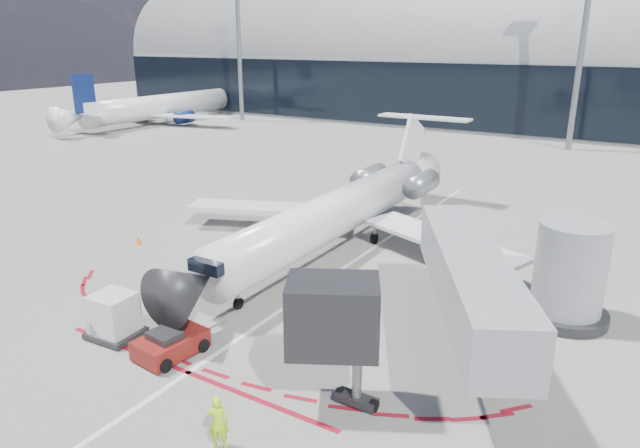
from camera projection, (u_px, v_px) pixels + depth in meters
The scene contains 13 objects.
ground at pixel (332, 276), 32.20m from camera, with size 260.00×260.00×0.00m, color slate.
apron_centerline at pixel (349, 264), 33.82m from camera, with size 0.25×40.00×0.01m, color silver.
apron_stop_bar at pixel (188, 373), 22.87m from camera, with size 14.00×0.25×0.01m, color maroon.
terminal_building at pixel (558, 69), 82.30m from camera, with size 150.00×24.15×24.00m.
jet_bridge at pixel (498, 282), 23.98m from camera, with size 10.03×15.20×4.90m.
light_mast_west at pixel (239, 40), 89.54m from camera, with size 0.70×0.70×25.00m, color gray.
light_mast_centre at pixel (583, 41), 64.81m from camera, with size 0.70×0.70×25.00m, color gray.
regional_jet at pixel (344, 209), 36.21m from camera, with size 23.82×29.37×7.36m.
pushback_tug at pixel (170, 344), 24.01m from camera, with size 2.23×4.66×1.19m.
ramp_worker at pixel (218, 422), 18.45m from camera, with size 0.69×0.45×1.90m, color #C4FF1A.
uld_container at pixel (114, 316), 25.30m from camera, with size 2.31×2.00×2.07m.
safety_cone_left at pixel (139, 240), 37.04m from camera, with size 0.39×0.39×0.54m, color orange.
bg_airliner_0 at pixel (159, 90), 88.46m from camera, with size 31.80×33.67×10.29m, color silver, non-canonical shape.
Camera 1 is at (14.86, -25.72, 12.79)m, focal length 32.00 mm.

